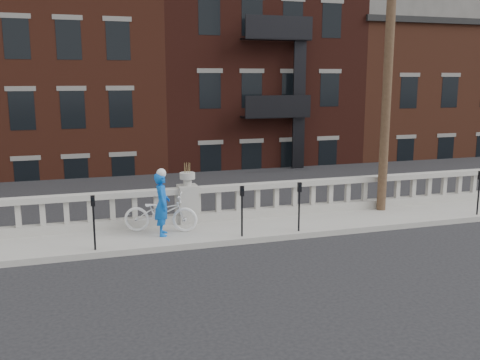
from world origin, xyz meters
name	(u,v)px	position (x,y,z in m)	size (l,w,h in m)	color
ground	(225,274)	(0.00, 0.00, 0.00)	(120.00, 120.00, 0.00)	black
sidewalk	(195,234)	(0.00, 3.00, 0.07)	(32.00, 2.20, 0.15)	#9C9991
balustrade	(188,206)	(0.00, 3.95, 0.64)	(28.00, 0.34, 1.03)	#9C9991
planter_pedestal	(188,199)	(0.00, 3.95, 0.83)	(0.55, 0.55, 1.76)	#9C9991
lower_level	(132,105)	(0.56, 23.04, 2.63)	(80.00, 44.00, 20.80)	#605E59
utility_pole	(389,46)	(6.20, 3.60, 5.24)	(1.60, 0.28, 10.00)	#422D1E
parking_meter_a	(94,216)	(-2.70, 2.15, 1.00)	(0.10, 0.09, 1.36)	black
parking_meter_b	(242,205)	(1.07, 2.15, 1.00)	(0.10, 0.09, 1.36)	black
parking_meter_c	(299,201)	(2.71, 2.15, 1.00)	(0.10, 0.09, 1.36)	black
parking_meter_d	(479,188)	(8.67, 2.15, 1.00)	(0.10, 0.09, 1.36)	black
bicycle	(161,213)	(-0.90, 3.26, 0.68)	(0.70, 2.00, 1.05)	white
cyclist	(162,204)	(-0.91, 2.91, 1.00)	(0.62, 0.41, 1.70)	blue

